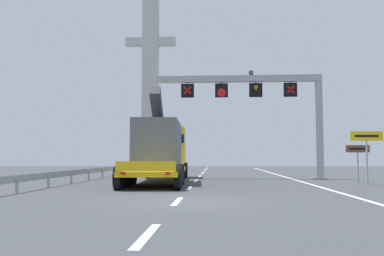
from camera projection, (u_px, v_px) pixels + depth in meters
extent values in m
plane|color=#424449|center=(186.00, 202.00, 13.84)|extent=(112.00, 112.00, 0.00)
cube|color=silver|center=(147.00, 235.00, 7.89)|extent=(0.20, 2.60, 0.01)
cube|color=silver|center=(177.00, 201.00, 13.99)|extent=(0.20, 2.60, 0.01)
cube|color=silver|center=(189.00, 188.00, 20.09)|extent=(0.20, 2.60, 0.01)
cube|color=silver|center=(196.00, 181.00, 26.19)|extent=(0.20, 2.60, 0.01)
cube|color=silver|center=(200.00, 176.00, 32.29)|extent=(0.20, 2.60, 0.01)
cube|color=silver|center=(202.00, 173.00, 38.39)|extent=(0.20, 2.60, 0.01)
cube|color=silver|center=(204.00, 171.00, 44.49)|extent=(0.20, 2.60, 0.01)
cube|color=silver|center=(206.00, 169.00, 50.59)|extent=(0.20, 2.60, 0.01)
cube|color=silver|center=(207.00, 168.00, 56.69)|extent=(0.20, 2.60, 0.01)
cube|color=silver|center=(208.00, 167.00, 62.79)|extent=(0.20, 2.60, 0.01)
cube|color=silver|center=(301.00, 181.00, 25.42)|extent=(0.20, 63.00, 0.01)
cube|color=#9EA0A5|center=(319.00, 126.00, 28.08)|extent=(0.40, 0.40, 7.19)
cube|color=slate|center=(321.00, 179.00, 27.83)|extent=(0.90, 0.90, 0.08)
cube|color=#9EA0A5|center=(238.00, 79.00, 28.65)|extent=(11.35, 0.44, 0.44)
cube|color=#4C4C51|center=(251.00, 73.00, 28.63)|extent=(0.28, 0.40, 0.28)
cube|color=black|center=(290.00, 90.00, 28.38)|extent=(0.89, 0.24, 0.96)
cube|color=#9EA0A5|center=(290.00, 82.00, 28.42)|extent=(0.08, 0.08, 0.16)
cube|color=red|center=(291.00, 89.00, 28.25)|extent=(0.55, 0.02, 0.55)
cube|color=red|center=(291.00, 89.00, 28.25)|extent=(0.55, 0.02, 0.55)
cube|color=black|center=(256.00, 90.00, 28.52)|extent=(0.89, 0.24, 0.96)
cube|color=#9EA0A5|center=(256.00, 83.00, 28.56)|extent=(0.08, 0.08, 0.16)
cone|color=orange|center=(256.00, 88.00, 28.40)|extent=(0.32, 0.32, 0.33)
cube|color=black|center=(221.00, 90.00, 28.66)|extent=(0.89, 0.24, 0.96)
cube|color=#9EA0A5|center=(221.00, 83.00, 28.70)|extent=(0.08, 0.08, 0.16)
cone|color=red|center=(222.00, 93.00, 28.52)|extent=(0.57, 0.02, 0.57)
cube|color=black|center=(188.00, 91.00, 28.81)|extent=(0.89, 0.24, 0.96)
cube|color=#9EA0A5|center=(188.00, 83.00, 28.84)|extent=(0.08, 0.08, 0.16)
cube|color=red|center=(187.00, 90.00, 28.68)|extent=(0.55, 0.02, 0.55)
cube|color=red|center=(187.00, 90.00, 28.68)|extent=(0.55, 0.02, 0.55)
cube|color=yellow|center=(158.00, 171.00, 23.28)|extent=(3.24, 10.51, 0.24)
cube|color=yellow|center=(146.00, 166.00, 18.04)|extent=(2.66, 0.19, 0.44)
cylinder|color=black|center=(118.00, 178.00, 18.81)|extent=(0.37, 1.11, 1.10)
cylinder|color=black|center=(177.00, 178.00, 18.76)|extent=(0.37, 1.11, 1.10)
cylinder|color=black|center=(123.00, 177.00, 19.85)|extent=(0.37, 1.11, 1.10)
cylinder|color=black|center=(178.00, 177.00, 19.81)|extent=(0.37, 1.11, 1.10)
cylinder|color=black|center=(126.00, 176.00, 20.90)|extent=(0.37, 1.11, 1.10)
cylinder|color=black|center=(180.00, 176.00, 20.85)|extent=(0.37, 1.11, 1.10)
cylinder|color=black|center=(130.00, 175.00, 21.95)|extent=(0.37, 1.11, 1.10)
cylinder|color=black|center=(180.00, 175.00, 21.90)|extent=(0.37, 1.11, 1.10)
cylinder|color=black|center=(133.00, 174.00, 22.99)|extent=(0.37, 1.11, 1.10)
cylinder|color=black|center=(181.00, 174.00, 22.95)|extent=(0.37, 1.11, 1.10)
cube|color=gold|center=(167.00, 149.00, 30.46)|extent=(2.71, 3.31, 3.10)
cube|color=black|center=(167.00, 140.00, 30.51)|extent=(2.74, 3.33, 0.60)
cylinder|color=black|center=(151.00, 170.00, 31.25)|extent=(0.39, 1.11, 1.10)
cylinder|color=black|center=(185.00, 170.00, 31.21)|extent=(0.39, 1.11, 1.10)
cylinder|color=black|center=(148.00, 171.00, 29.26)|extent=(0.39, 1.11, 1.10)
cylinder|color=black|center=(184.00, 171.00, 29.21)|extent=(0.39, 1.11, 1.10)
cube|color=#565B66|center=(159.00, 145.00, 23.79)|extent=(2.62, 5.82, 2.70)
cube|color=#2D2D33|center=(157.00, 110.00, 23.07)|extent=(0.69, 2.96, 2.29)
cube|color=red|center=(123.00, 173.00, 18.00)|extent=(0.20, 0.07, 0.12)
cube|color=red|center=(168.00, 173.00, 17.96)|extent=(0.20, 0.07, 0.12)
cylinder|color=#9EA0A5|center=(367.00, 158.00, 22.04)|extent=(0.10, 0.10, 2.89)
cube|color=yellow|center=(367.00, 136.00, 22.06)|extent=(1.72, 0.06, 0.51)
cube|color=black|center=(367.00, 136.00, 22.03)|extent=(1.24, 0.01, 0.12)
cylinder|color=#9EA0A5|center=(358.00, 164.00, 23.92)|extent=(0.10, 0.10, 2.20)
cube|color=brown|center=(358.00, 149.00, 23.92)|extent=(1.36, 0.06, 0.42)
cube|color=black|center=(358.00, 149.00, 23.88)|extent=(0.98, 0.01, 0.12)
cube|color=#999EA3|center=(88.00, 171.00, 26.72)|extent=(0.04, 28.90, 0.32)
cube|color=#999EA3|center=(17.00, 186.00, 17.10)|extent=(0.10, 0.10, 0.60)
cube|color=#999EA3|center=(48.00, 182.00, 20.30)|extent=(0.10, 0.10, 0.60)
cube|color=#999EA3|center=(71.00, 178.00, 23.50)|extent=(0.10, 0.10, 0.60)
cube|color=#999EA3|center=(89.00, 176.00, 26.70)|extent=(0.10, 0.10, 0.60)
cube|color=#999EA3|center=(102.00, 174.00, 29.89)|extent=(0.10, 0.10, 0.60)
cube|color=#999EA3|center=(113.00, 172.00, 33.09)|extent=(0.10, 0.10, 0.60)
cube|color=#999EA3|center=(123.00, 171.00, 36.29)|extent=(0.10, 0.10, 0.60)
cube|color=#999EA3|center=(130.00, 170.00, 39.49)|extent=(0.10, 0.10, 0.60)
cube|color=#B7B7B2|center=(151.00, 66.00, 74.13)|extent=(2.80, 2.00, 35.93)
cube|color=#B7B7B2|center=(151.00, 42.00, 74.43)|extent=(9.00, 1.60, 1.40)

